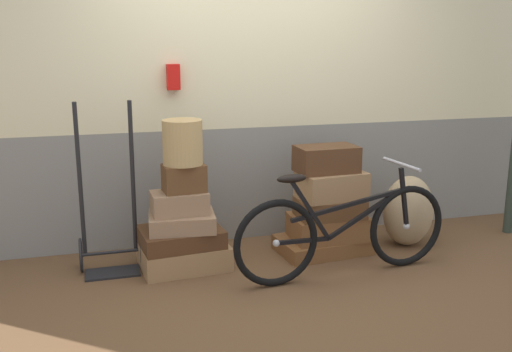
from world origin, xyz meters
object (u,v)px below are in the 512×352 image
suitcase_8 (332,185)px  suitcase_4 (184,178)px  suitcase_0 (184,256)px  suitcase_9 (326,159)px  suitcase_1 (181,237)px  luggage_trolley (110,231)px  bicycle (343,231)px  suitcase_2 (182,222)px  suitcase_5 (323,244)px  suitcase_6 (328,227)px  suitcase_7 (330,208)px  burlap_sack (408,211)px  wicker_basket (183,142)px  suitcase_3 (179,203)px

suitcase_8 → suitcase_4: bearing=173.9°
suitcase_0 → suitcase_9: suitcase_9 is taller
suitcase_1 → luggage_trolley: 0.53m
bicycle → suitcase_2: bearing=158.1°
suitcase_5 → suitcase_1: bearing=176.1°
suitcase_5 → suitcase_8: bearing=-40.9°
suitcase_0 → suitcase_6: size_ratio=1.08×
suitcase_4 → suitcase_2: bearing=-158.6°
suitcase_4 → suitcase_7: bearing=-5.6°
suitcase_4 → luggage_trolley: 0.69m
suitcase_7 → suitcase_9: 0.39m
suitcase_1 → suitcase_6: bearing=-5.3°
suitcase_1 → burlap_sack: 1.91m
suitcase_6 → wicker_basket: bearing=-179.0°
burlap_sack → bicycle: bearing=-150.0°
suitcase_6 → luggage_trolley: 1.72m
suitcase_5 → wicker_basket: bearing=176.0°
wicker_basket → burlap_sack: 1.99m
suitcase_8 → suitcase_1: bearing=173.3°
suitcase_5 → suitcase_8: suitcase_8 is taller
suitcase_9 → burlap_sack: 0.88m
suitcase_0 → suitcase_1: suitcase_1 is taller
bicycle → suitcase_3: bearing=157.9°
suitcase_0 → suitcase_1: bearing=-169.5°
suitcase_0 → wicker_basket: 0.88m
suitcase_6 → luggage_trolley: bearing=177.5°
suitcase_3 → suitcase_8: bearing=-1.0°
suitcase_4 → burlap_sack: bearing=-4.9°
suitcase_4 → suitcase_8: size_ratio=0.59×
suitcase_4 → wicker_basket: wicker_basket is taller
suitcase_0 → suitcase_6: 1.19m
suitcase_4 → wicker_basket: size_ratio=0.92×
suitcase_1 → suitcase_4: (0.03, -0.01, 0.46)m
suitcase_3 → suitcase_5: suitcase_3 is taller
suitcase_1 → burlap_sack: size_ratio=1.01×
suitcase_0 → suitcase_7: 1.21m
suitcase_2 → luggage_trolley: size_ratio=0.38×
burlap_sack → suitcase_1: bearing=179.6°
suitcase_8 → bicycle: 0.53m
bicycle → luggage_trolley: bearing=160.5°
suitcase_8 → bicycle: bicycle is taller
suitcase_2 → suitcase_9: bearing=8.2°
suitcase_0 → suitcase_9: 1.34m
wicker_basket → bicycle: wicker_basket is taller
suitcase_7 → suitcase_9: size_ratio=1.10×
suitcase_6 → suitcase_9: size_ratio=1.26×
luggage_trolley → suitcase_5: bearing=-2.6°
suitcase_6 → luggage_trolley: luggage_trolley is taller
suitcase_2 → wicker_basket: (0.03, 0.03, 0.59)m
suitcase_3 → suitcase_4: 0.19m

